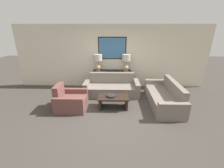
# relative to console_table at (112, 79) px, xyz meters

# --- Properties ---
(ground_plane) EXTENTS (20.00, 20.00, 0.00)m
(ground_plane) POSITION_rel_console_table_xyz_m (0.00, -2.27, -0.39)
(ground_plane) COLOR #3D3833
(back_wall) EXTENTS (8.18, 0.12, 2.65)m
(back_wall) POSITION_rel_console_table_xyz_m (0.00, 0.28, 0.94)
(back_wall) COLOR beige
(back_wall) RESTS_ON ground_plane
(console_table) EXTENTS (1.63, 0.40, 0.79)m
(console_table) POSITION_rel_console_table_xyz_m (0.00, 0.00, 0.00)
(console_table) COLOR black
(console_table) RESTS_ON ground_plane
(table_lamp_left) EXTENTS (0.35, 0.35, 0.70)m
(table_lamp_left) POSITION_rel_console_table_xyz_m (-0.59, 0.00, 0.83)
(table_lamp_left) COLOR tan
(table_lamp_left) RESTS_ON console_table
(table_lamp_right) EXTENTS (0.35, 0.35, 0.70)m
(table_lamp_right) POSITION_rel_console_table_xyz_m (0.59, 0.00, 0.83)
(table_lamp_right) COLOR tan
(table_lamp_right) RESTS_ON console_table
(couch_by_back_wall) EXTENTS (2.13, 0.87, 0.82)m
(couch_by_back_wall) POSITION_rel_console_table_xyz_m (0.00, -0.68, -0.12)
(couch_by_back_wall) COLOR slate
(couch_by_back_wall) RESTS_ON ground_plane
(couch_by_side) EXTENTS (0.87, 2.13, 0.82)m
(couch_by_side) POSITION_rel_console_table_xyz_m (1.83, -1.46, -0.12)
(couch_by_side) COLOR slate
(couch_by_side) RESTS_ON ground_plane
(coffee_table) EXTENTS (0.98, 0.58, 0.41)m
(coffee_table) POSITION_rel_console_table_xyz_m (0.09, -1.73, -0.10)
(coffee_table) COLOR black
(coffee_table) RESTS_ON ground_plane
(decorative_bowl) EXTENTS (0.30, 0.30, 0.06)m
(decorative_bowl) POSITION_rel_console_table_xyz_m (0.02, -1.75, 0.05)
(decorative_bowl) COLOR #232328
(decorative_bowl) RESTS_ON coffee_table
(armchair_near_back_wall) EXTENTS (0.94, 0.89, 0.83)m
(armchair_near_back_wall) POSITION_rel_console_table_xyz_m (-1.33, -1.82, -0.12)
(armchair_near_back_wall) COLOR brown
(armchair_near_back_wall) RESTS_ON ground_plane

